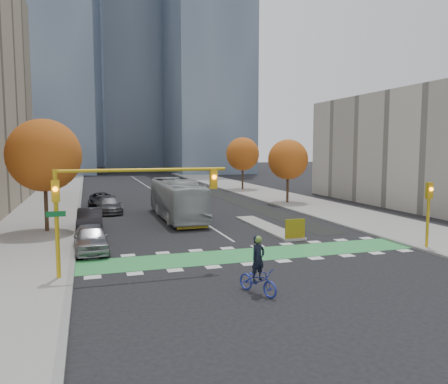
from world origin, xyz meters
TOP-DOWN VIEW (x-y plane):
  - ground at (0.00, 0.00)m, footprint 300.00×300.00m
  - sidewalk_west at (-13.50, 20.00)m, footprint 7.00×120.00m
  - sidewalk_east at (13.50, 20.00)m, footprint 7.00×120.00m
  - curb_west at (-10.00, 20.00)m, footprint 0.30×120.00m
  - curb_east at (10.00, 20.00)m, footprint 0.30×120.00m
  - bike_crossing at (0.00, 1.50)m, footprint 20.00×3.00m
  - centre_line at (0.00, 40.00)m, footprint 0.15×70.00m
  - bike_lane_paint at (7.50, 30.00)m, footprint 2.50×50.00m
  - median_island at (4.00, 9.00)m, footprint 1.60×10.00m
  - hazard_board at (4.00, 4.20)m, footprint 1.40×0.12m
  - building_east at (27.00, 16.00)m, footprint 14.00×30.00m
  - tower_nw at (-18.00, 90.00)m, footprint 22.00×22.00m
  - tower_nc at (6.00, 110.00)m, footprint 20.00×20.00m
  - tower_ne at (20.00, 85.00)m, footprint 18.00×24.00m
  - tower_far at (-4.00, 140.00)m, footprint 26.00×26.00m
  - tree_west at (-12.00, 12.00)m, footprint 5.20×5.20m
  - tree_east_near at (12.00, 22.00)m, footprint 4.40×4.40m
  - tree_east_far at (12.50, 38.00)m, footprint 4.80×4.80m
  - traffic_signal_west at (-7.93, -0.51)m, footprint 8.53×0.56m
  - traffic_signal_east at (10.50, -0.51)m, footprint 0.35×0.43m
  - cyclist at (-2.34, -4.97)m, footprint 1.56×2.29m
  - bus at (-1.70, 15.51)m, footprint 2.88×12.25m
  - parked_car_a at (-9.00, 5.00)m, footprint 2.13×4.87m
  - parked_car_b at (-9.00, 11.68)m, footprint 1.93×5.15m
  - parked_car_c at (-7.19, 20.65)m, footprint 2.42×5.28m
  - parked_car_d at (-7.86, 25.65)m, footprint 2.60×5.24m

SIDE VIEW (x-z plane):
  - ground at x=0.00m, z-range 0.00..0.00m
  - centre_line at x=0.00m, z-range 0.00..0.01m
  - bike_lane_paint at x=7.50m, z-range 0.00..0.01m
  - bike_crossing at x=0.00m, z-range 0.00..0.01m
  - sidewalk_west at x=-13.50m, z-range 0.00..0.15m
  - sidewalk_east at x=13.50m, z-range 0.00..0.15m
  - curb_west at x=-10.00m, z-range -0.01..0.15m
  - curb_east at x=10.00m, z-range -0.01..0.15m
  - median_island at x=4.00m, z-range 0.00..0.16m
  - parked_car_d at x=-7.86m, z-range 0.00..1.43m
  - parked_car_c at x=-7.19m, z-range 0.00..1.50m
  - hazard_board at x=4.00m, z-range 0.15..1.45m
  - parked_car_a at x=-9.00m, z-range 0.00..1.63m
  - cyclist at x=-2.34m, z-range -0.42..2.09m
  - parked_car_b at x=-9.00m, z-range 0.00..1.68m
  - bus at x=-1.70m, z-range 0.00..3.41m
  - traffic_signal_east at x=10.50m, z-range 0.68..4.78m
  - traffic_signal_west at x=-7.93m, z-range 1.43..6.63m
  - tree_east_near at x=12.00m, z-range 1.33..8.40m
  - tree_east_far at x=12.50m, z-range 1.42..9.07m
  - tree_west at x=-12.00m, z-range 1.50..9.73m
  - building_east at x=27.00m, z-range 0.00..12.00m
  - tower_ne at x=20.00m, z-range 0.00..60.00m
  - tower_nw at x=-18.00m, z-range 0.00..70.00m
  - tower_far at x=-4.00m, z-range 0.00..80.00m
  - tower_nc at x=6.00m, z-range 0.00..90.00m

